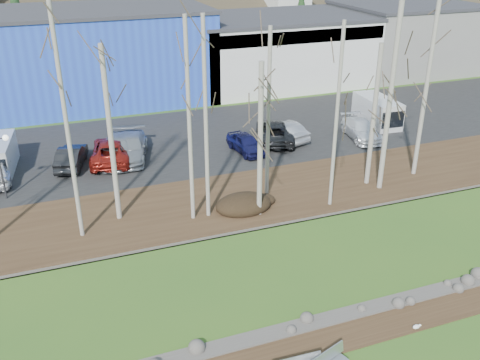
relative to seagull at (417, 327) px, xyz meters
name	(u,v)px	position (x,y,z in m)	size (l,w,h in m)	color
dirt_strip	(373,326)	(-1.51, 0.76, -0.14)	(80.00, 1.80, 0.03)	#382616
near_bank_rocks	(360,312)	(-1.51, 1.76, -0.15)	(80.00, 0.80, 0.50)	#47423D
river	(314,261)	(-1.51, 5.86, -0.15)	(80.00, 8.00, 0.90)	black
far_bank_rocks	(279,221)	(-1.51, 9.96, -0.15)	(80.00, 0.80, 0.46)	#47423D
far_bank	(257,196)	(-1.51, 13.16, -0.08)	(80.00, 7.00, 0.15)	#382616
parking_lot	(205,138)	(-1.51, 23.66, -0.08)	(80.00, 14.00, 0.14)	black
building_blue	(97,55)	(-7.51, 37.66, 4.00)	(20.40, 12.24, 8.30)	blue
building_white	(275,49)	(10.49, 37.64, 3.26)	(18.36, 12.24, 6.80)	silver
building_grey	(405,37)	(26.49, 37.66, 3.50)	(14.28, 12.24, 7.30)	gray
seagull	(417,327)	(0.00, 0.00, 0.00)	(0.37, 0.19, 0.28)	gold
dirt_mound	(243,204)	(-2.91, 11.78, 0.32)	(3.28, 2.31, 0.64)	black
birch_1	(67,126)	(-11.79, 12.04, 5.97)	(0.22, 0.22, 11.94)	#AEAB9D
birch_2	(111,137)	(-9.69, 13.22, 4.74)	(0.27, 0.27, 9.49)	#AEAB9D
birch_3	(189,124)	(-5.88, 11.79, 5.42)	(0.22, 0.22, 10.84)	#AEAB9D
birch_4	(260,142)	(-2.30, 10.93, 4.27)	(0.28, 0.28, 8.54)	#AEAB9D
birch_5	(268,115)	(-0.87, 13.21, 4.91)	(0.23, 0.23, 9.83)	#AEAB9D
birch_6	(336,119)	(1.98, 10.57, 5.17)	(0.20, 0.20, 10.34)	#AEAB9D
birch_7	(390,98)	(5.94, 11.45, 5.68)	(0.30, 0.30, 11.37)	#AEAB9D
birch_8	(374,117)	(5.57, 12.31, 4.33)	(0.29, 0.29, 8.67)	#AEAB9D
birch_9	(427,83)	(9.24, 12.46, 6.01)	(0.27, 0.27, 12.02)	#AEAB9D
birch_10	(206,122)	(-5.00, 11.79, 5.42)	(0.22, 0.22, 10.84)	#AEAB9D
car_1	(71,157)	(-11.51, 21.50, 0.70)	(1.50, 4.31, 1.42)	black
car_2	(111,150)	(-8.85, 21.52, 0.76)	(2.55, 5.53, 1.54)	#9F2017
car_3	(130,148)	(-7.56, 21.55, 0.77)	(2.20, 5.41, 1.57)	#989CA0
car_4	(246,143)	(0.34, 19.80, 0.65)	(1.57, 3.91, 1.33)	navy
car_5	(284,131)	(3.89, 21.09, 0.71)	(1.53, 4.40, 1.45)	#A9A9AC
car_6	(275,131)	(3.16, 21.10, 0.76)	(2.56, 5.56, 1.55)	#262729
car_7	(361,129)	(9.56, 19.36, 0.68)	(1.94, 4.78, 1.39)	white
car_8	(118,149)	(-8.41, 21.55, 0.77)	(2.20, 5.41, 1.57)	#989CA0
van_white	(378,112)	(12.61, 21.70, 1.05)	(2.35, 4.99, 2.13)	white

